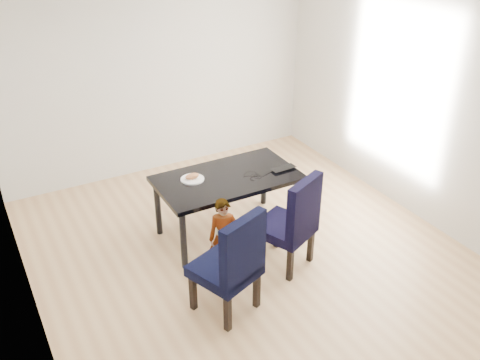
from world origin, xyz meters
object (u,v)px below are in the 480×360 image
dining_table (228,205)px  plate (192,179)px  laptop (281,167)px  chair_left (224,261)px  child (224,238)px  chair_right (285,220)px

dining_table → plate: bearing=161.7°
dining_table → laptop: size_ratio=5.31×
chair_left → child: size_ratio=1.26×
chair_left → laptop: 1.65m
child → plate: bearing=111.2°
chair_right → plate: bearing=99.8°
chair_left → laptop: (1.28, 1.03, 0.21)m
chair_left → laptop: chair_left is taller
child → chair_right: bearing=7.6°
dining_table → plate: plate is taller
chair_left → plate: (0.26, 1.27, 0.20)m
plate → chair_left: bearing=-101.5°
chair_right → child: (-0.64, 0.16, -0.11)m
chair_right → child: chair_right is taller
chair_right → plate: (-0.62, 0.94, 0.21)m
dining_table → laptop: 0.77m
child → laptop: 1.21m
chair_left → child: bearing=42.8°
chair_left → laptop: bearing=18.1°
chair_left → plate: chair_left is taller
chair_right → plate: size_ratio=4.16×
chair_right → plate: 1.15m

